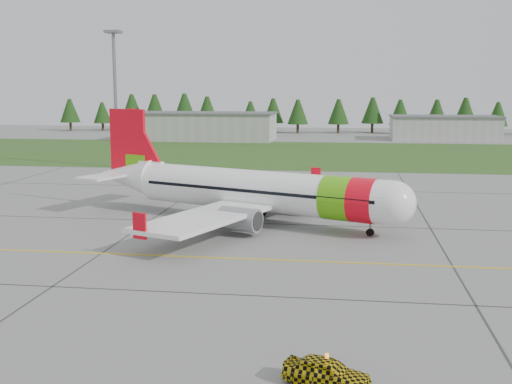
# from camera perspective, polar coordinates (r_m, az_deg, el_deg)

# --- Properties ---
(ground) EXTENTS (320.00, 320.00, 0.00)m
(ground) POSITION_cam_1_polar(r_m,az_deg,el_deg) (37.67, 3.67, -9.37)
(ground) COLOR gray
(ground) RESTS_ON ground
(aircraft) EXTENTS (31.31, 29.75, 9.93)m
(aircraft) POSITION_cam_1_polar(r_m,az_deg,el_deg) (57.54, -0.27, 0.11)
(aircraft) COLOR white
(aircraft) RESTS_ON ground
(follow_me_car) EXTENTS (1.62, 1.76, 3.61)m
(follow_me_car) POSITION_cam_1_polar(r_m,az_deg,el_deg) (26.68, 6.34, -13.33)
(follow_me_car) COLOR yellow
(follow_me_car) RESTS_ON ground
(service_van) EXTENTS (1.89, 1.83, 4.45)m
(service_van) POSITION_cam_1_polar(r_m,az_deg,el_deg) (98.10, -10.80, 3.37)
(service_van) COLOR silver
(service_van) RESTS_ON ground
(grass_strip) EXTENTS (320.00, 50.00, 0.03)m
(grass_strip) POSITION_cam_1_polar(r_m,az_deg,el_deg) (118.25, 6.74, 3.38)
(grass_strip) COLOR #30561E
(grass_strip) RESTS_ON ground
(taxi_guideline) EXTENTS (120.00, 0.25, 0.02)m
(taxi_guideline) POSITION_cam_1_polar(r_m,az_deg,el_deg) (45.31, 4.46, -6.14)
(taxi_guideline) COLOR gold
(taxi_guideline) RESTS_ON ground
(hangar_west) EXTENTS (32.00, 14.00, 6.00)m
(hangar_west) POSITION_cam_1_polar(r_m,az_deg,el_deg) (149.49, -4.61, 5.78)
(hangar_west) COLOR #A8A8A3
(hangar_west) RESTS_ON ground
(hangar_east) EXTENTS (24.00, 12.00, 5.20)m
(hangar_east) POSITION_cam_1_polar(r_m,az_deg,el_deg) (155.51, 16.37, 5.42)
(hangar_east) COLOR #A8A8A3
(hangar_east) RESTS_ON ground
(floodlight_mast) EXTENTS (0.50, 0.50, 20.00)m
(floodlight_mast) POSITION_cam_1_polar(r_m,az_deg,el_deg) (99.82, -12.38, 7.90)
(floodlight_mast) COLOR slate
(floodlight_mast) RESTS_ON ground
(treeline) EXTENTS (160.00, 8.00, 10.00)m
(treeline) POSITION_cam_1_polar(r_m,az_deg,el_deg) (173.77, 7.22, 6.88)
(treeline) COLOR #1C3F14
(treeline) RESTS_ON ground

